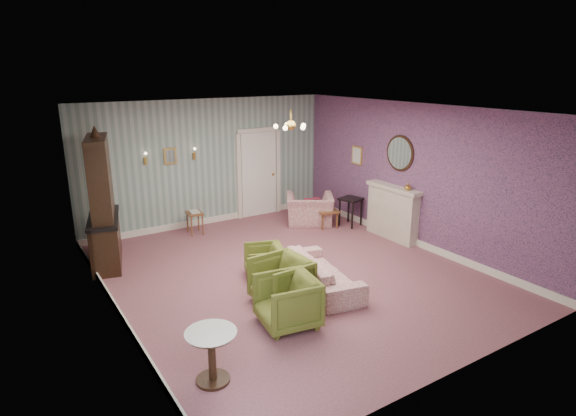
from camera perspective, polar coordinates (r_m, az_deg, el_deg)
floor at (r=8.67m, az=0.31°, el=-7.83°), size 7.00×7.00×0.00m
ceiling at (r=7.93m, az=0.35°, el=11.64°), size 7.00×7.00×0.00m
wall_back at (r=11.21m, az=-9.49°, el=5.34°), size 6.00×0.00×6.00m
wall_front at (r=5.73m, az=19.86°, el=-6.25°), size 6.00×0.00×6.00m
wall_left at (r=7.08m, az=-20.50°, el=-2.00°), size 0.00×7.00×7.00m
wall_right at (r=10.09m, az=14.81°, el=3.79°), size 0.00×7.00×7.00m
wall_right_floral at (r=10.08m, az=14.75°, el=3.78°), size 0.00×7.00×7.00m
door at (r=11.81m, az=-3.52°, el=4.26°), size 1.12×0.12×2.16m
olive_chair_a at (r=6.89m, az=-0.10°, el=-10.84°), size 0.85×0.89×0.81m
olive_chair_b at (r=7.50m, az=-0.83°, el=-8.44°), size 0.78×0.82×0.82m
olive_chair_c at (r=8.41m, az=-2.86°, el=-6.23°), size 0.77×0.80×0.65m
sofa_chintz at (r=8.05m, az=4.11°, el=-7.05°), size 0.88×1.92×0.72m
wingback_chair at (r=11.23m, az=2.60°, el=0.41°), size 1.28×1.16×0.94m
dresser at (r=9.34m, az=-21.40°, el=1.05°), size 0.89×1.60×2.53m
fireplace at (r=10.47m, az=12.35°, el=-0.51°), size 0.30×1.40×1.16m
mantel_vase at (r=10.02m, az=14.10°, el=2.49°), size 0.15×0.15×0.15m
oval_mirror at (r=10.25m, az=13.19°, el=6.38°), size 0.04×0.76×0.84m
framed_print at (r=11.27m, az=8.24°, el=6.23°), size 0.04×0.34×0.42m
coffee_table at (r=11.25m, az=4.27°, el=-0.97°), size 0.63×0.90×0.42m
side_table_black at (r=11.20m, az=7.46°, el=-0.46°), size 0.55×0.55×0.67m
pedestal_table at (r=5.89m, az=-9.06°, el=-17.10°), size 0.78×0.78×0.66m
nesting_table at (r=10.79m, az=-11.04°, el=-1.66°), size 0.36×0.44×0.54m
gilt_mirror_back at (r=10.81m, az=-13.86°, el=6.03°), size 0.28×0.06×0.36m
sconce_left at (r=10.63m, az=-16.63°, el=5.65°), size 0.16×0.12×0.30m
sconce_right at (r=10.98m, az=-11.11°, el=6.36°), size 0.16×0.12×0.30m
chandelier at (r=7.96m, az=0.34°, el=9.70°), size 0.56×0.56×0.36m
burgundy_cushion at (r=11.08m, az=2.83°, el=0.25°), size 0.41×0.28×0.39m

